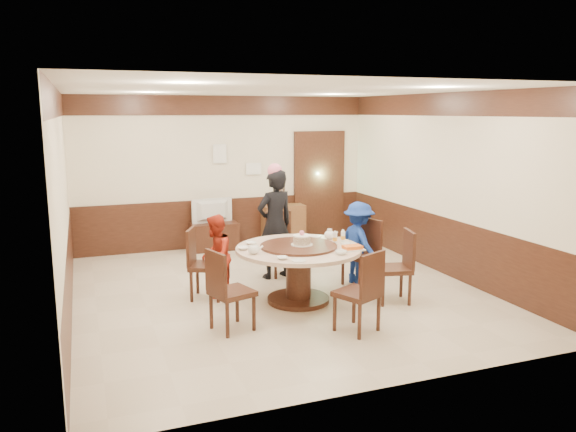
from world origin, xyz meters
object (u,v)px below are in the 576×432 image
object	(u,v)px
banquet_table	(298,263)
shrimp_platter	(352,248)
tv_stand	(214,236)
television	(214,211)
thermos	(281,195)
birthday_cake	(302,240)
side_cabinet	(283,224)
person_red	(216,256)
person_standing	(275,224)
person_blue	(359,243)

from	to	relation	value
banquet_table	shrimp_platter	distance (m)	0.75
tv_stand	television	distance (m)	0.47
television	thermos	size ratio (longest dim) A/B	2.04
birthday_cake	tv_stand	world-z (taller)	birthday_cake
thermos	shrimp_platter	bearing A→B (deg)	-95.14
shrimp_platter	side_cabinet	xyz separation A→B (m)	(0.37, 3.66, -0.40)
person_red	shrimp_platter	size ratio (longest dim) A/B	3.81
banquet_table	person_red	size ratio (longest dim) A/B	1.46
birthday_cake	tv_stand	bearing A→B (deg)	97.83
side_cabinet	thermos	xyz separation A→B (m)	(-0.04, 0.00, 0.56)
person_standing	side_cabinet	world-z (taller)	person_standing
person_standing	person_blue	bearing A→B (deg)	131.70
shrimp_platter	television	world-z (taller)	television
person_standing	person_blue	world-z (taller)	person_standing
side_cabinet	television	bearing A→B (deg)	-178.74
birthday_cake	shrimp_platter	distance (m)	0.68
banquet_table	tv_stand	world-z (taller)	banquet_table
television	tv_stand	bearing A→B (deg)	180.00
shrimp_platter	television	size ratio (longest dim) A/B	0.39
person_blue	side_cabinet	world-z (taller)	person_blue
person_standing	television	size ratio (longest dim) A/B	2.15
banquet_table	side_cabinet	bearing A→B (deg)	73.56
side_cabinet	tv_stand	bearing A→B (deg)	-178.74
birthday_cake	side_cabinet	bearing A→B (deg)	74.29
banquet_table	side_cabinet	world-z (taller)	banquet_table
person_standing	birthday_cake	bearing A→B (deg)	74.67
tv_stand	side_cabinet	distance (m)	1.37
person_standing	side_cabinet	xyz separation A→B (m)	(0.89, 2.09, -0.46)
birthday_cake	shrimp_platter	size ratio (longest dim) A/B	0.96
thermos	side_cabinet	bearing A→B (deg)	0.00
banquet_table	person_blue	world-z (taller)	person_blue
birthday_cake	shrimp_platter	world-z (taller)	birthday_cake
birthday_cake	thermos	xyz separation A→B (m)	(0.88, 3.27, 0.09)
tv_stand	side_cabinet	world-z (taller)	side_cabinet
person_standing	shrimp_platter	world-z (taller)	person_standing
television	side_cabinet	distance (m)	1.41
shrimp_platter	tv_stand	bearing A→B (deg)	105.39
person_standing	thermos	xyz separation A→B (m)	(0.85, 2.09, 0.11)
person_red	television	world-z (taller)	person_red
shrimp_platter	tv_stand	world-z (taller)	shrimp_platter
person_blue	tv_stand	distance (m)	3.20
person_standing	television	bearing A→B (deg)	-90.59
birthday_cake	person_red	bearing A→B (deg)	149.18
television	thermos	distance (m)	1.34
person_red	banquet_table	bearing A→B (deg)	85.09
television	side_cabinet	xyz separation A→B (m)	(1.37, 0.03, -0.35)
television	banquet_table	bearing A→B (deg)	88.81
person_blue	birthday_cake	xyz separation A→B (m)	(-1.08, -0.46, 0.24)
banquet_table	television	size ratio (longest dim) A/B	2.15
television	side_cabinet	size ratio (longest dim) A/B	0.97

